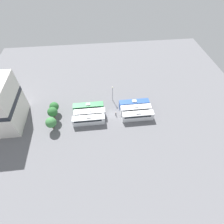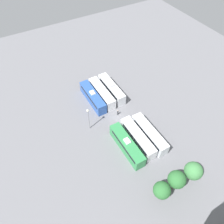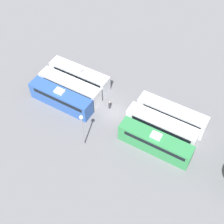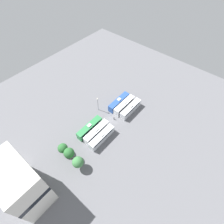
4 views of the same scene
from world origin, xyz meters
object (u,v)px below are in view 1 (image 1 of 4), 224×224
(bus_1, at_px, (136,109))
(light_pole, at_px, (113,91))
(bus_4, at_px, (90,114))
(bus_2, at_px, (134,104))
(bus_0, at_px, (138,116))
(bus_3, at_px, (89,120))
(bus_5, at_px, (88,107))
(depot_building, at_px, (3,105))
(tree_1, at_px, (53,112))
(worker_person, at_px, (116,114))
(tree_0, at_px, (51,123))
(tree_2, at_px, (54,107))

(bus_1, height_order, light_pole, light_pole)
(bus_1, relative_size, bus_4, 1.00)
(bus_2, bearing_deg, bus_0, -177.55)
(bus_3, xyz_separation_m, bus_5, (6.29, -0.02, 0.00))
(bus_5, distance_m, depot_building, 28.63)
(tree_1, height_order, depot_building, depot_building)
(worker_person, distance_m, tree_1, 22.90)
(bus_3, distance_m, bus_5, 6.29)
(bus_5, height_order, tree_1, tree_1)
(bus_1, xyz_separation_m, tree_1, (-0.20, 30.21, 2.41))
(bus_2, bearing_deg, bus_4, 100.22)
(worker_person, relative_size, tree_1, 0.27)
(light_pole, xyz_separation_m, tree_0, (-12.28, 22.43, -1.16))
(light_pole, bearing_deg, tree_1, 109.63)
(bus_0, bearing_deg, bus_2, 2.45)
(bus_3, height_order, tree_1, tree_1)
(tree_1, bearing_deg, worker_person, -91.14)
(bus_0, distance_m, bus_5, 18.93)
(bus_1, distance_m, bus_5, 17.98)
(worker_person, bearing_deg, tree_1, 88.86)
(bus_2, bearing_deg, bus_3, 109.18)
(worker_person, height_order, depot_building, depot_building)
(light_pole, xyz_separation_m, depot_building, (-7.15, 37.45, 3.93))
(worker_person, distance_m, depot_building, 38.67)
(worker_person, xyz_separation_m, tree_0, (-3.88, 22.79, 2.90))
(bus_5, height_order, tree_2, tree_2)
(bus_5, height_order, light_pole, light_pole)
(bus_2, relative_size, bus_4, 1.00)
(light_pole, relative_size, tree_1, 1.17)
(bus_5, height_order, worker_person, bus_5)
(bus_2, xyz_separation_m, depot_building, (-2.27, 45.28, 6.97))
(tree_2, bearing_deg, bus_3, -117.49)
(bus_0, xyz_separation_m, bus_5, (6.21, 17.88, 0.00))
(bus_5, bearing_deg, bus_1, -99.70)
(bus_5, xyz_separation_m, worker_person, (-3.68, -10.15, -1.03))
(bus_0, relative_size, tree_2, 2.28)
(tree_2, bearing_deg, worker_person, -99.72)
(worker_person, distance_m, tree_0, 23.30)
(tree_0, relative_size, depot_building, 0.32)
(bus_1, bearing_deg, bus_4, 90.75)
(bus_1, bearing_deg, light_pole, 45.67)
(bus_0, xyz_separation_m, bus_4, (2.95, 17.46, 0.00))
(light_pole, bearing_deg, depot_building, 100.81)
(bus_4, distance_m, tree_2, 13.47)
(bus_2, height_order, light_pole, light_pole)
(tree_1, bearing_deg, bus_4, -90.15)
(worker_person, bearing_deg, light_pole, 2.48)
(bus_2, distance_m, bus_3, 18.67)
(bus_1, distance_m, tree_0, 30.76)
(bus_3, height_order, tree_0, tree_0)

